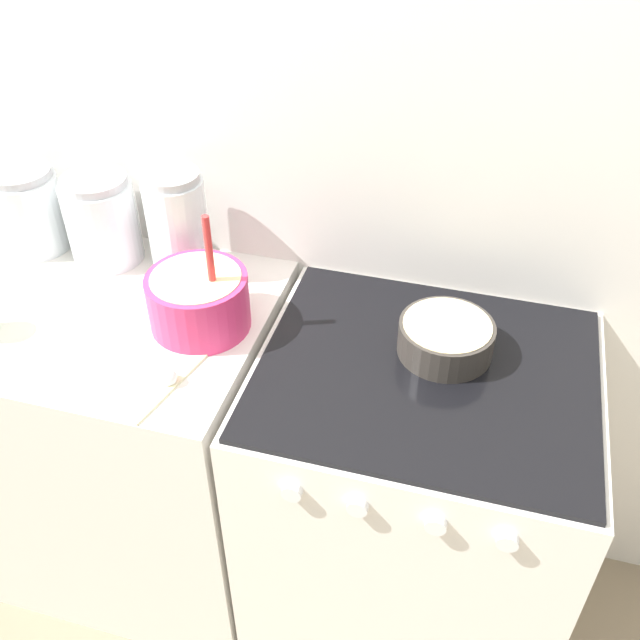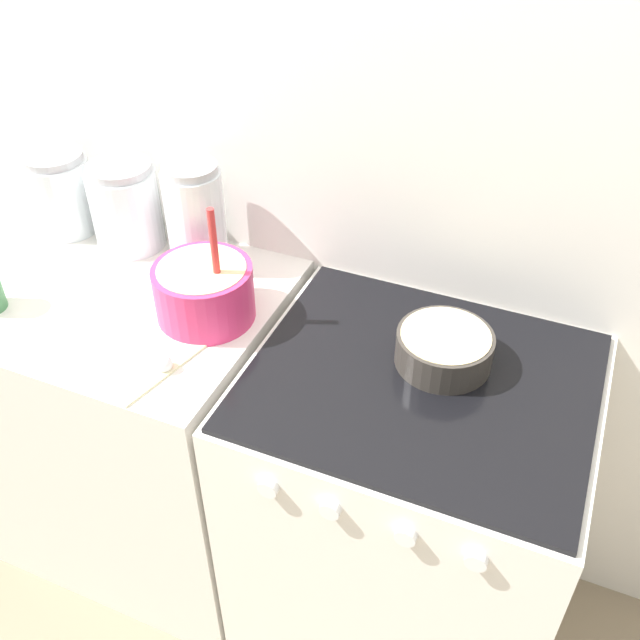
# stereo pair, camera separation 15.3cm
# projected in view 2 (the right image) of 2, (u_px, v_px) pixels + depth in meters

# --- Properties ---
(wall_back) EXTENTS (4.58, 0.05, 2.40)m
(wall_back) POSITION_uv_depth(u_px,v_px,m) (317.00, 150.00, 1.64)
(wall_back) COLOR white
(wall_back) RESTS_ON ground_plane
(countertop_cabinet) EXTENTS (0.79, 0.62, 0.91)m
(countertop_cabinet) POSITION_uv_depth(u_px,v_px,m) (140.00, 423.00, 1.98)
(countertop_cabinet) COLOR silver
(countertop_cabinet) RESTS_ON ground_plane
(stove) EXTENTS (0.72, 0.64, 0.91)m
(stove) POSITION_uv_depth(u_px,v_px,m) (405.00, 513.00, 1.75)
(stove) COLOR white
(stove) RESTS_ON ground_plane
(mixing_bowl) EXTENTS (0.22, 0.22, 0.29)m
(mixing_bowl) POSITION_uv_depth(u_px,v_px,m) (204.00, 289.00, 1.58)
(mixing_bowl) COLOR #E0336B
(mixing_bowl) RESTS_ON countertop_cabinet
(baking_pan) EXTENTS (0.20, 0.20, 0.08)m
(baking_pan) POSITION_uv_depth(u_px,v_px,m) (444.00, 348.00, 1.48)
(baking_pan) COLOR #38332D
(baking_pan) RESTS_ON stove
(storage_jar_left) EXTENTS (0.17, 0.17, 0.22)m
(storage_jar_left) POSITION_uv_depth(u_px,v_px,m) (62.00, 197.00, 1.87)
(storage_jar_left) COLOR silver
(storage_jar_left) RESTS_ON countertop_cabinet
(storage_jar_middle) EXTENTS (0.17, 0.17, 0.22)m
(storage_jar_middle) POSITION_uv_depth(u_px,v_px,m) (127.00, 211.00, 1.81)
(storage_jar_middle) COLOR silver
(storage_jar_middle) RESTS_ON countertop_cabinet
(storage_jar_right) EXTENTS (0.14, 0.14, 0.26)m
(storage_jar_right) POSITION_uv_depth(u_px,v_px,m) (196.00, 222.00, 1.73)
(storage_jar_right) COLOR silver
(storage_jar_right) RESTS_ON countertop_cabinet
(recipe_page) EXTENTS (0.29, 0.34, 0.01)m
(recipe_page) POSITION_uv_depth(u_px,v_px,m) (142.00, 346.00, 1.54)
(recipe_page) COLOR beige
(recipe_page) RESTS_ON countertop_cabinet
(measuring_spoon) EXTENTS (0.12, 0.04, 0.04)m
(measuring_spoon) POSITION_uv_depth(u_px,v_px,m) (159.00, 363.00, 1.48)
(measuring_spoon) COLOR white
(measuring_spoon) RESTS_ON countertop_cabinet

